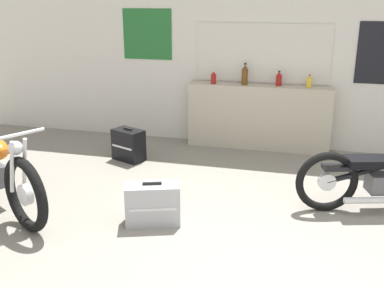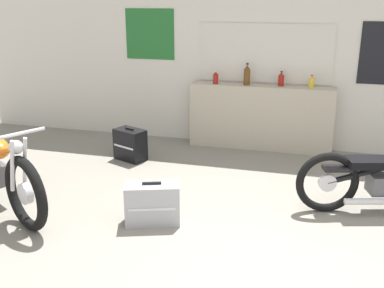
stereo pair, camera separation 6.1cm
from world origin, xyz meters
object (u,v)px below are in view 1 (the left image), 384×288
Objects in this scene: bottle_right_center at (309,82)px; hard_case_black at (129,145)px; bottle_center at (279,79)px; bottle_leftmost at (214,78)px; bottle_left_center at (245,75)px; hard_case_silver at (153,204)px.

bottle_right_center is 0.37× the size of hard_case_black.
hard_case_black is (-2.26, -0.93, -0.78)m from bottle_right_center.
bottle_center is at bearing 27.48° from hard_case_black.
bottle_leftmost reaches higher than hard_case_black.
bottle_left_center is 1.48× the size of bottle_center.
bottle_left_center is at bearing -174.95° from bottle_center.
bottle_center is (0.90, 0.08, 0.01)m from bottle_leftmost.
bottle_right_center is at bearing 0.64° from bottle_left_center.
bottle_left_center is 1.73× the size of bottle_right_center.
hard_case_silver is at bearing -118.52° from bottle_right_center.
bottle_left_center is 0.64× the size of hard_case_black.
bottle_center is 0.41m from bottle_right_center.
hard_case_black is at bearing -157.57° from bottle_right_center.
bottle_left_center reaches higher than bottle_right_center.
bottle_right_center is at bearing 22.43° from hard_case_black.
hard_case_black is (-1.39, -0.92, -0.84)m from bottle_left_center.
hard_case_silver is (-0.97, -2.56, -0.80)m from bottle_center.
hard_case_silver is at bearing -110.70° from bottle_center.
hard_case_silver is at bearing -101.26° from bottle_left_center.
bottle_left_center reaches higher than hard_case_black.
hard_case_black is (-0.96, -0.89, -0.79)m from bottle_leftmost.
bottle_leftmost is at bearing -177.97° from bottle_right_center.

